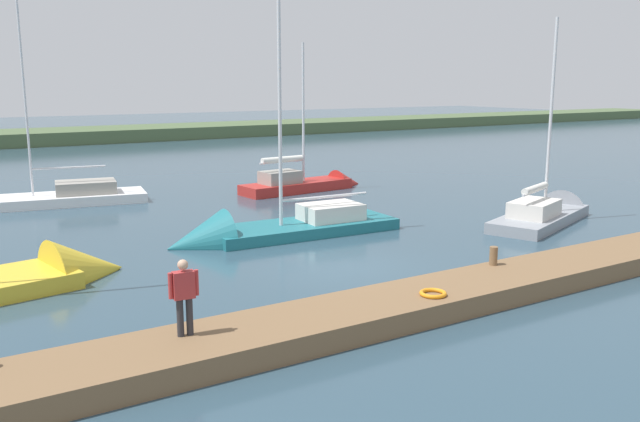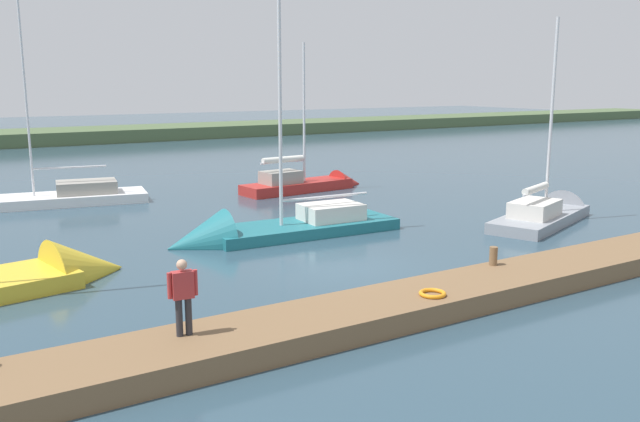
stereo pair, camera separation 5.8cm
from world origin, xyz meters
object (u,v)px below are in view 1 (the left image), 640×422
(mooring_post_near, at_px, (493,256))
(life_ring_buoy, at_px, (433,293))
(sailboat_near_dock, at_px, (310,187))
(sailboat_inner_slip, at_px, (550,216))
(person_on_dock, at_px, (184,293))
(sailboat_behind_pier, at_px, (261,235))
(sailboat_mid_channel, at_px, (17,205))

(mooring_post_near, relative_size, life_ring_buoy, 0.80)
(mooring_post_near, xyz_separation_m, life_ring_buoy, (3.25, 1.16, -0.21))
(mooring_post_near, height_order, life_ring_buoy, mooring_post_near)
(sailboat_near_dock, height_order, sailboat_inner_slip, sailboat_inner_slip)
(life_ring_buoy, height_order, person_on_dock, person_on_dock)
(sailboat_behind_pier, height_order, sailboat_mid_channel, sailboat_behind_pier)
(mooring_post_near, bearing_deg, sailboat_inner_slip, -149.62)
(sailboat_behind_pier, xyz_separation_m, sailboat_inner_slip, (-11.85, 3.19, 0.00))
(mooring_post_near, relative_size, sailboat_behind_pier, 0.05)
(life_ring_buoy, bearing_deg, sailboat_mid_channel, -72.70)
(mooring_post_near, height_order, sailboat_mid_channel, sailboat_mid_channel)
(sailboat_behind_pier, bearing_deg, life_ring_buoy, 91.97)
(mooring_post_near, relative_size, sailboat_inner_slip, 0.06)
(life_ring_buoy, height_order, sailboat_mid_channel, sailboat_mid_channel)
(mooring_post_near, xyz_separation_m, sailboat_inner_slip, (-8.74, -5.12, -0.68))
(sailboat_inner_slip, distance_m, person_on_dock, 18.88)
(sailboat_behind_pier, distance_m, person_on_dock, 10.78)
(mooring_post_near, distance_m, sailboat_near_dock, 17.34)
(sailboat_mid_channel, xyz_separation_m, person_on_dock, (-0.49, 20.14, 1.34))
(mooring_post_near, bearing_deg, sailboat_mid_channel, -63.68)
(mooring_post_near, distance_m, life_ring_buoy, 3.45)
(sailboat_near_dock, height_order, person_on_dock, sailboat_near_dock)
(mooring_post_near, bearing_deg, sailboat_behind_pier, -69.48)
(sailboat_behind_pier, xyz_separation_m, sailboat_mid_channel, (6.63, -11.39, -0.01))
(life_ring_buoy, xyz_separation_m, sailboat_inner_slip, (-11.99, -6.28, -0.47))
(sailboat_mid_channel, distance_m, sailboat_inner_slip, 23.54)
(sailboat_mid_channel, xyz_separation_m, sailboat_inner_slip, (-18.48, 14.58, 0.01))
(life_ring_buoy, distance_m, sailboat_behind_pier, 9.48)
(sailboat_inner_slip, bearing_deg, sailboat_mid_channel, 121.32)
(sailboat_inner_slip, xyz_separation_m, person_on_dock, (17.99, 5.57, 1.32))
(sailboat_near_dock, bearing_deg, sailboat_inner_slip, -73.76)
(mooring_post_near, height_order, sailboat_inner_slip, sailboat_inner_slip)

